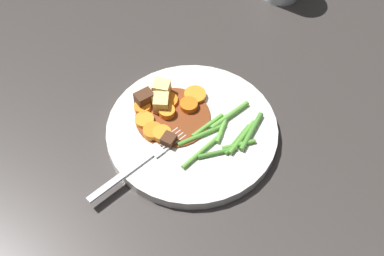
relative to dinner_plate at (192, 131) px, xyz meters
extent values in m
plane|color=#383330|center=(0.00, 0.00, -0.01)|extent=(3.00, 3.00, 0.00)
cylinder|color=white|center=(0.00, 0.00, 0.00)|extent=(0.26, 0.26, 0.02)
cylinder|color=brown|center=(0.04, -0.01, 0.01)|extent=(0.12, 0.12, 0.00)
cylinder|color=orange|center=(0.02, -0.03, 0.02)|extent=(0.04, 0.04, 0.01)
cylinder|color=orange|center=(0.05, 0.04, 0.02)|extent=(0.04, 0.04, 0.01)
cylinder|color=orange|center=(0.09, 0.00, 0.01)|extent=(0.04, 0.04, 0.01)
cylinder|color=orange|center=(0.02, -0.06, 0.01)|extent=(0.04, 0.04, 0.01)
cylinder|color=orange|center=(0.05, -0.01, 0.02)|extent=(0.04, 0.04, 0.01)
cylinder|color=orange|center=(0.07, 0.02, 0.01)|extent=(0.04, 0.04, 0.01)
cylinder|color=orange|center=(0.03, 0.03, 0.02)|extent=(0.04, 0.04, 0.01)
cylinder|color=orange|center=(0.06, -0.03, 0.01)|extent=(0.05, 0.05, 0.01)
cube|color=#E5CC7A|center=(0.07, -0.04, 0.02)|extent=(0.03, 0.03, 0.03)
cube|color=#E5CC7A|center=(0.06, -0.01, 0.02)|extent=(0.03, 0.03, 0.03)
cube|color=#EAD68C|center=(0.08, -0.02, 0.02)|extent=(0.03, 0.03, 0.02)
cube|color=#4C2B19|center=(0.09, -0.01, 0.02)|extent=(0.03, 0.03, 0.02)
cube|color=#4C2B19|center=(0.02, 0.04, 0.02)|extent=(0.02, 0.02, 0.01)
cylinder|color=#66AD42|center=(-0.04, -0.02, 0.01)|extent=(0.01, 0.05, 0.01)
cylinder|color=#599E38|center=(-0.08, -0.01, 0.01)|extent=(0.02, 0.07, 0.01)
cylinder|color=#66AD42|center=(-0.04, -0.04, 0.01)|extent=(0.04, 0.07, 0.01)
cylinder|color=#4C8E33|center=(-0.07, -0.01, 0.01)|extent=(0.02, 0.06, 0.01)
cylinder|color=#66AD42|center=(-0.02, -0.01, 0.01)|extent=(0.03, 0.06, 0.01)
cylinder|color=#599E38|center=(-0.08, 0.00, 0.01)|extent=(0.04, 0.04, 0.01)
cylinder|color=#599E38|center=(-0.02, 0.01, 0.01)|extent=(0.05, 0.07, 0.01)
cylinder|color=#66AD42|center=(-0.03, 0.03, 0.01)|extent=(0.03, 0.08, 0.01)
cylinder|color=#4C8E33|center=(-0.05, 0.03, 0.01)|extent=(0.05, 0.04, 0.01)
cylinder|color=#4C8E33|center=(-0.09, -0.03, 0.01)|extent=(0.01, 0.08, 0.01)
cube|color=silver|center=(0.05, 0.12, 0.01)|extent=(0.05, 0.11, 0.00)
cube|color=silver|center=(0.03, 0.06, 0.01)|extent=(0.03, 0.02, 0.00)
cylinder|color=silver|center=(0.01, 0.04, 0.01)|extent=(0.02, 0.04, 0.00)
cylinder|color=silver|center=(0.02, 0.03, 0.01)|extent=(0.02, 0.04, 0.00)
cylinder|color=silver|center=(0.02, 0.03, 0.01)|extent=(0.02, 0.04, 0.00)
cylinder|color=silver|center=(0.03, 0.03, 0.01)|extent=(0.02, 0.04, 0.00)
camera|label=1|loc=(-0.21, 0.44, 0.67)|focal=50.54mm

